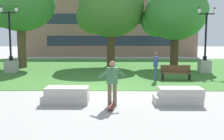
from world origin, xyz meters
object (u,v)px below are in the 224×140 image
Objects in this scene: person_skateboarder at (112,81)px; person_bystander_near_lawn at (156,65)px; concrete_block_left at (179,96)px; concrete_block_center at (66,95)px; lamp_post_center at (11,59)px; park_bench_near_left at (176,72)px; lamp_post_right at (205,59)px; skateboard at (111,106)px.

person_bystander_near_lawn is at bearing 66.39° from person_skateboarder.
concrete_block_center is at bearing 178.64° from concrete_block_left.
concrete_block_center is 0.37× the size of lamp_post_center.
person_skateboarder is 0.94× the size of park_bench_near_left.
person_bystander_near_lawn is (-4.27, -4.06, -0.01)m from lamp_post_right.
person_skateboarder is (1.81, -0.47, 0.67)m from concrete_block_center.
skateboard is at bearing -52.74° from lamp_post_center.
lamp_post_right is 5.89m from person_bystander_near_lawn.
person_skateboarder is 1.00× the size of person_bystander_near_lawn.
person_skateboarder is at bearing -172.01° from concrete_block_left.
person_skateboarder is 0.96m from skateboard.
lamp_post_center is at bearing 127.26° from skateboard.
skateboard is at bearing -120.52° from park_bench_near_left.
skateboard is at bearing -123.82° from lamp_post_right.
lamp_post_center is (-10.12, 9.13, 0.70)m from concrete_block_left.
skateboard is 6.68m from person_bystander_near_lawn.
skateboard is 0.21× the size of lamp_post_center.
lamp_post_center is 2.83× the size of person_bystander_near_lawn.
concrete_block_left is 2.69m from person_skateboarder.
lamp_post_center reaches higher than person_bystander_near_lawn.
concrete_block_center is 1.05× the size of person_bystander_near_lawn.
park_bench_near_left is 0.38× the size of lamp_post_right.
lamp_post_center reaches higher than lamp_post_right.
park_bench_near_left reaches higher than concrete_block_center.
lamp_post_right reaches higher than person_skateboarder.
park_bench_near_left is (1.22, 5.76, 0.23)m from concrete_block_left.
lamp_post_right reaches higher than concrete_block_left.
concrete_block_center is 6.85m from person_bystander_near_lawn.
skateboard is (-2.61, -0.74, -0.22)m from concrete_block_left.
concrete_block_center is 1.75× the size of skateboard.
skateboard is at bearing -112.57° from person_bystander_near_lawn.
person_bystander_near_lawn reaches higher than concrete_block_center.
skateboard is at bearing -95.02° from person_skateboarder.
lamp_post_right is 2.79× the size of person_bystander_near_lawn.
lamp_post_center is at bearing 128.45° from person_skateboarder.
lamp_post_center is 10.72m from person_bystander_near_lawn.
person_bystander_near_lawn is (4.32, 5.27, 0.68)m from concrete_block_center.
person_skateboarder is 12.12m from lamp_post_center.
park_bench_near_left is 1.06× the size of person_bystander_near_lawn.
concrete_block_center is 0.98× the size of concrete_block_left.
park_bench_near_left is (3.83, 6.50, 0.45)m from skateboard.
skateboard is 12.28m from lamp_post_right.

